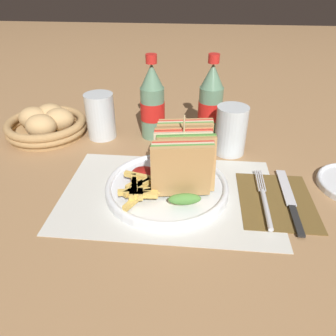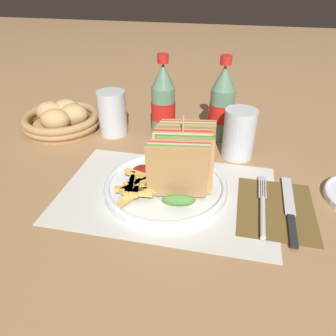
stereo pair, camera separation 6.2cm
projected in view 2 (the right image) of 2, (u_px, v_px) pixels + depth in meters
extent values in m
plane|color=#9E754C|center=(182.00, 188.00, 0.64)|extent=(4.00, 4.00, 0.00)
cube|color=silver|center=(167.00, 193.00, 0.62)|extent=(0.40, 0.27, 0.00)
cylinder|color=white|center=(166.00, 188.00, 0.63)|extent=(0.23, 0.23, 0.01)
torus|color=white|center=(166.00, 185.00, 0.62)|extent=(0.23, 0.23, 0.01)
cube|color=tan|center=(180.00, 173.00, 0.55)|extent=(0.11, 0.04, 0.10)
cube|color=#518E3D|center=(180.00, 171.00, 0.56)|extent=(0.11, 0.04, 0.10)
cube|color=beige|center=(180.00, 169.00, 0.56)|extent=(0.11, 0.04, 0.10)
cube|color=red|center=(180.00, 167.00, 0.57)|extent=(0.11, 0.04, 0.10)
cube|color=tan|center=(180.00, 166.00, 0.58)|extent=(0.11, 0.04, 0.10)
ellipsoid|color=#518E3D|center=(179.00, 200.00, 0.56)|extent=(0.06, 0.03, 0.02)
cube|color=tan|center=(184.00, 166.00, 0.58)|extent=(0.11, 0.04, 0.10)
cube|color=#518E3D|center=(184.00, 163.00, 0.58)|extent=(0.11, 0.04, 0.10)
cube|color=beige|center=(184.00, 161.00, 0.59)|extent=(0.11, 0.04, 0.10)
cube|color=red|center=(184.00, 158.00, 0.59)|extent=(0.11, 0.04, 0.10)
cube|color=tan|center=(184.00, 155.00, 0.60)|extent=(0.11, 0.04, 0.10)
ellipsoid|color=#518E3D|center=(183.00, 186.00, 0.59)|extent=(0.06, 0.03, 0.02)
cube|color=tan|center=(188.00, 149.00, 0.62)|extent=(0.11, 0.04, 0.10)
cube|color=#518E3D|center=(188.00, 147.00, 0.63)|extent=(0.11, 0.04, 0.10)
cube|color=beige|center=(188.00, 146.00, 0.63)|extent=(0.11, 0.04, 0.10)
cube|color=red|center=(188.00, 144.00, 0.64)|extent=(0.11, 0.04, 0.10)
cube|color=tan|center=(188.00, 143.00, 0.65)|extent=(0.11, 0.04, 0.10)
ellipsoid|color=#518E3D|center=(187.00, 173.00, 0.63)|extent=(0.06, 0.03, 0.02)
cylinder|color=tan|center=(184.00, 151.00, 0.58)|extent=(0.00, 0.00, 0.14)
cube|color=#E0B756|center=(135.00, 181.00, 0.62)|extent=(0.03, 0.04, 0.01)
cube|color=#E0B756|center=(132.00, 196.00, 0.58)|extent=(0.04, 0.06, 0.01)
cube|color=#E0B756|center=(140.00, 185.00, 0.60)|extent=(0.03, 0.05, 0.01)
cube|color=#E0B756|center=(141.00, 185.00, 0.60)|extent=(0.03, 0.05, 0.01)
cube|color=#E0B756|center=(135.00, 185.00, 0.59)|extent=(0.05, 0.05, 0.01)
cube|color=#E0B756|center=(132.00, 182.00, 0.60)|extent=(0.02, 0.06, 0.01)
cube|color=#E0B756|center=(152.00, 182.00, 0.60)|extent=(0.01, 0.05, 0.01)
cube|color=#E0B756|center=(136.00, 174.00, 0.62)|extent=(0.05, 0.02, 0.01)
cube|color=#E0B756|center=(145.00, 191.00, 0.57)|extent=(0.06, 0.03, 0.01)
cube|color=#E0B756|center=(130.00, 186.00, 0.59)|extent=(0.01, 0.06, 0.01)
cube|color=#E0B756|center=(135.00, 189.00, 0.58)|extent=(0.07, 0.02, 0.01)
cube|color=#E0B756|center=(137.00, 187.00, 0.58)|extent=(0.02, 0.05, 0.01)
cube|color=#E0B756|center=(140.00, 181.00, 0.60)|extent=(0.04, 0.04, 0.01)
cube|color=#E0B756|center=(139.00, 193.00, 0.57)|extent=(0.05, 0.01, 0.01)
ellipsoid|color=maroon|center=(144.00, 172.00, 0.63)|extent=(0.05, 0.04, 0.02)
cube|color=brown|center=(276.00, 208.00, 0.58)|extent=(0.13, 0.17, 0.00)
cylinder|color=silver|center=(263.00, 216.00, 0.55)|extent=(0.01, 0.11, 0.01)
cylinder|color=silver|center=(259.00, 186.00, 0.63)|extent=(0.00, 0.07, 0.00)
cylinder|color=silver|center=(261.00, 187.00, 0.63)|extent=(0.00, 0.07, 0.00)
cylinder|color=silver|center=(264.00, 187.00, 0.63)|extent=(0.00, 0.07, 0.00)
cylinder|color=silver|center=(266.00, 187.00, 0.63)|extent=(0.00, 0.07, 0.00)
cube|color=black|center=(293.00, 231.00, 0.53)|extent=(0.01, 0.08, 0.00)
cube|color=silver|center=(288.00, 195.00, 0.61)|extent=(0.02, 0.12, 0.00)
cylinder|color=slate|center=(163.00, 112.00, 0.80)|extent=(0.06, 0.06, 0.12)
cylinder|color=red|center=(163.00, 110.00, 0.80)|extent=(0.06, 0.06, 0.04)
cone|color=slate|center=(163.00, 75.00, 0.75)|extent=(0.05, 0.05, 0.06)
cylinder|color=red|center=(163.00, 58.00, 0.73)|extent=(0.03, 0.03, 0.02)
cylinder|color=slate|center=(221.00, 114.00, 0.79)|extent=(0.06, 0.06, 0.12)
cylinder|color=red|center=(221.00, 112.00, 0.78)|extent=(0.06, 0.06, 0.04)
cone|color=slate|center=(225.00, 77.00, 0.74)|extent=(0.05, 0.05, 0.06)
cylinder|color=red|center=(226.00, 60.00, 0.72)|extent=(0.03, 0.03, 0.02)
cylinder|color=silver|center=(239.00, 134.00, 0.72)|extent=(0.07, 0.07, 0.11)
cylinder|color=black|center=(238.00, 143.00, 0.73)|extent=(0.06, 0.06, 0.07)
cylinder|color=silver|center=(112.00, 113.00, 0.81)|extent=(0.07, 0.07, 0.11)
cylinder|color=#AD8451|center=(63.00, 127.00, 0.86)|extent=(0.18, 0.18, 0.01)
torus|color=#AD8451|center=(62.00, 123.00, 0.86)|extent=(0.20, 0.20, 0.02)
torus|color=#AD8451|center=(61.00, 117.00, 0.85)|extent=(0.20, 0.20, 0.02)
ellipsoid|color=tan|center=(74.00, 115.00, 0.84)|extent=(0.08, 0.06, 0.06)
ellipsoid|color=tan|center=(67.00, 110.00, 0.87)|extent=(0.08, 0.06, 0.06)
ellipsoid|color=tan|center=(50.00, 112.00, 0.86)|extent=(0.08, 0.06, 0.06)
ellipsoid|color=tan|center=(55.00, 120.00, 0.81)|extent=(0.08, 0.06, 0.06)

